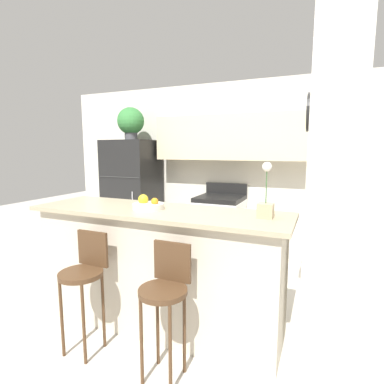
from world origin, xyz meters
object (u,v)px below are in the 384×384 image
Objects in this scene: refrigerator at (133,194)px; stove_range at (220,227)px; bar_stool_left at (85,275)px; potted_plant_on_fridge at (131,122)px; fruit_bowl at (148,205)px; bar_stool_right at (166,292)px; orchid_vase at (266,202)px.

stove_range is (1.45, 0.04, -0.40)m from refrigerator.
potted_plant_on_fridge reaches higher than bar_stool_left.
fruit_bowl is at bearing -52.17° from refrigerator.
stove_range is at bearing 88.26° from fruit_bowl.
bar_stool_right is 3.25m from potted_plant_on_fridge.
refrigerator is 2.95m from bar_stool_right.
potted_plant_on_fridge is at bearing 128.59° from bar_stool_right.
bar_stool_left and bar_stool_right have the same top height.
bar_stool_left is 1.00× the size of bar_stool_right.
stove_range is at bearing 1.63° from refrigerator.
stove_range is 3.98× the size of fruit_bowl.
refrigerator is 3.41× the size of potted_plant_on_fridge.
bar_stool_left is 2.91m from potted_plant_on_fridge.
fruit_bowl is at bearing -176.20° from orchid_vase.
potted_plant_on_fridge is (-0.00, 0.00, 1.14)m from refrigerator.
potted_plant_on_fridge is at bearing 118.00° from refrigerator.
fruit_bowl is (-0.99, -0.07, -0.08)m from orchid_vase.
refrigerator is at bearing 143.99° from orchid_vase.
bar_stool_left is 1.49m from orchid_vase.
fruit_bowl is at bearing 131.22° from bar_stool_right.
potted_plant_on_fridge is at bearing -178.37° from stove_range.
bar_stool_right is (0.38, -2.34, 0.15)m from stove_range.
fruit_bowl is (1.40, -1.80, 0.24)m from refrigerator.
bar_stool_right is at bearing 0.00° from bar_stool_left.
orchid_vase is at bearing -36.01° from potted_plant_on_fridge.
bar_stool_right is 0.82m from fruit_bowl.
bar_stool_right is 2.23× the size of orchid_vase.
bar_stool_left is 3.46× the size of fruit_bowl.
orchid_vase is at bearing 3.80° from fruit_bowl.
fruit_bowl is (0.27, 0.50, 0.48)m from bar_stool_left.
orchid_vase is at bearing -36.01° from refrigerator.
bar_stool_left is at bearing -63.87° from refrigerator.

